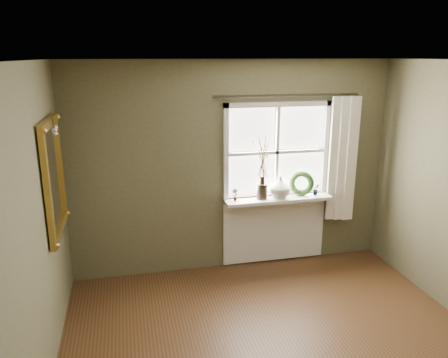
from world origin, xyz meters
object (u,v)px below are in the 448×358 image
at_px(dark_jug, 262,191).
at_px(wreath, 301,186).
at_px(cream_vase, 280,187).
at_px(gilt_mirror, 54,177).

distance_m(dark_jug, wreath, 0.54).
bearing_deg(cream_vase, dark_jug, 180.00).
bearing_deg(wreath, cream_vase, -151.34).
bearing_deg(dark_jug, gilt_mirror, -164.61).
xyz_separation_m(wreath, gilt_mirror, (-2.83, -0.67, 0.48)).
relative_size(dark_jug, gilt_mirror, 0.17).
height_order(dark_jug, wreath, wreath).
bearing_deg(cream_vase, gilt_mirror, -165.98).
distance_m(dark_jug, cream_vase, 0.24).
distance_m(dark_jug, gilt_mirror, 2.44).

